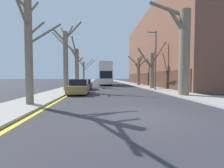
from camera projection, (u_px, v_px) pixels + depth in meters
ground_plane at (138, 115)px, 6.47m from camera, size 300.00×300.00×0.00m
sidewalk_left at (88, 82)px, 55.76m from camera, size 2.71×120.00×0.12m
sidewalk_right at (120, 81)px, 56.75m from camera, size 2.71×120.00×0.12m
building_facade_right at (169, 50)px, 30.56m from camera, size 10.08×31.91×14.26m
kerb_line_stripe at (92, 82)px, 55.88m from camera, size 0.24×120.00×0.01m
street_tree_left_0 at (29, 45)px, 8.45m from camera, size 2.31×4.24×6.71m
street_tree_left_1 at (65, 57)px, 17.44m from camera, size 4.23×3.13×8.02m
street_tree_left_2 at (76, 65)px, 26.71m from camera, size 2.76×3.77×8.49m
street_tree_left_3 at (84, 70)px, 36.56m from camera, size 4.54×2.52×6.78m
street_tree_right_0 at (183, 50)px, 12.78m from camera, size 3.57×2.20×8.72m
street_tree_right_1 at (152, 68)px, 20.91m from camera, size 3.87×2.56×6.45m
street_tree_right_2 at (139, 70)px, 28.51m from camera, size 3.07×3.38×5.88m
double_decker_bus at (105, 73)px, 32.05m from camera, size 2.51×10.29×4.55m
parked_car_0 at (79, 87)px, 14.66m from camera, size 1.82×3.99×1.45m
parked_car_1 at (85, 85)px, 20.16m from camera, size 1.81×4.59×1.37m
lamp_post at (155, 57)px, 18.10m from camera, size 1.40×0.20×7.18m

